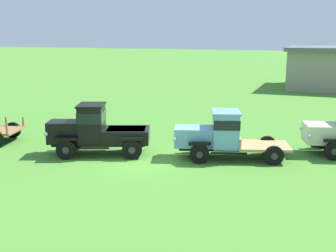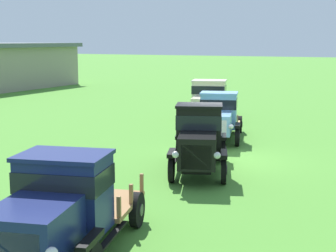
% 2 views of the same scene
% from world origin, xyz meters
% --- Properties ---
extents(ground_plane, '(240.00, 240.00, 0.00)m').
position_xyz_m(ground_plane, '(0.00, 0.00, 0.00)').
color(ground_plane, '#47842D').
extents(vintage_truck_second_in_line, '(4.70, 3.00, 2.28)m').
position_xyz_m(vintage_truck_second_in_line, '(-2.03, 0.10, 1.13)').
color(vintage_truck_second_in_line, black).
rests_on(vintage_truck_second_in_line, ground).
extents(vintage_truck_midrow_center, '(5.19, 2.96, 2.08)m').
position_xyz_m(vintage_truck_midrow_center, '(3.27, 1.46, 1.06)').
color(vintage_truck_midrow_center, black).
rests_on(vintage_truck_midrow_center, ground).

